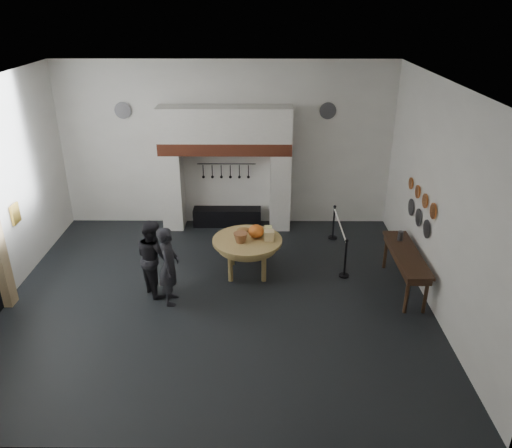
{
  "coord_description": "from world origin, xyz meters",
  "views": [
    {
      "loc": [
        0.9,
        -9.19,
        5.96
      ],
      "look_at": [
        0.83,
        0.84,
        1.35
      ],
      "focal_mm": 35.0,
      "sensor_mm": 36.0,
      "label": 1
    }
  ],
  "objects_px": {
    "iron_range": "(227,217)",
    "side_table": "(407,254)",
    "visitor_far": "(153,257)",
    "barrier_post_near": "(345,259)",
    "work_table": "(247,241)",
    "visitor_near": "(169,266)",
    "barrier_post_far": "(334,223)"
  },
  "relations": [
    {
      "from": "side_table",
      "to": "work_table",
      "type": "bearing_deg",
      "value": 168.93
    },
    {
      "from": "iron_range",
      "to": "side_table",
      "type": "height_order",
      "value": "side_table"
    },
    {
      "from": "barrier_post_far",
      "to": "visitor_near",
      "type": "bearing_deg",
      "value": -141.35
    },
    {
      "from": "iron_range",
      "to": "side_table",
      "type": "distance_m",
      "value": 5.33
    },
    {
      "from": "visitor_far",
      "to": "side_table",
      "type": "relative_size",
      "value": 0.77
    },
    {
      "from": "work_table",
      "to": "visitor_near",
      "type": "xyz_separation_m",
      "value": [
        -1.6,
        -1.23,
        0.03
      ]
    },
    {
      "from": "visitor_far",
      "to": "barrier_post_far",
      "type": "height_order",
      "value": "visitor_far"
    },
    {
      "from": "iron_range",
      "to": "visitor_far",
      "type": "distance_m",
      "value": 3.81
    },
    {
      "from": "iron_range",
      "to": "work_table",
      "type": "xyz_separation_m",
      "value": [
        0.63,
        -2.68,
        0.59
      ]
    },
    {
      "from": "iron_range",
      "to": "work_table",
      "type": "distance_m",
      "value": 2.81
    },
    {
      "from": "work_table",
      "to": "barrier_post_near",
      "type": "xyz_separation_m",
      "value": [
        2.25,
        -0.16,
        -0.39
      ]
    },
    {
      "from": "iron_range",
      "to": "side_table",
      "type": "bearing_deg",
      "value": -39.3
    },
    {
      "from": "work_table",
      "to": "barrier_post_far",
      "type": "bearing_deg",
      "value": 39.28
    },
    {
      "from": "visitor_near",
      "to": "visitor_far",
      "type": "distance_m",
      "value": 0.57
    },
    {
      "from": "barrier_post_far",
      "to": "visitor_far",
      "type": "bearing_deg",
      "value": -147.78
    },
    {
      "from": "iron_range",
      "to": "visitor_far",
      "type": "relative_size",
      "value": 1.12
    },
    {
      "from": "visitor_far",
      "to": "barrier_post_far",
      "type": "distance_m",
      "value": 5.04
    },
    {
      "from": "work_table",
      "to": "barrier_post_far",
      "type": "height_order",
      "value": "barrier_post_far"
    },
    {
      "from": "visitor_near",
      "to": "iron_range",
      "type": "bearing_deg",
      "value": -15.81
    },
    {
      "from": "work_table",
      "to": "visitor_near",
      "type": "bearing_deg",
      "value": -142.26
    },
    {
      "from": "iron_range",
      "to": "visitor_far",
      "type": "xyz_separation_m",
      "value": [
        -1.36,
        -3.51,
        0.6
      ]
    },
    {
      "from": "side_table",
      "to": "barrier_post_near",
      "type": "distance_m",
      "value": 1.39
    },
    {
      "from": "side_table",
      "to": "barrier_post_far",
      "type": "height_order",
      "value": "same"
    },
    {
      "from": "iron_range",
      "to": "visitor_far",
      "type": "bearing_deg",
      "value": -111.21
    },
    {
      "from": "work_table",
      "to": "visitor_near",
      "type": "distance_m",
      "value": 2.02
    },
    {
      "from": "visitor_near",
      "to": "barrier_post_far",
      "type": "height_order",
      "value": "visitor_near"
    },
    {
      "from": "visitor_near",
      "to": "visitor_far",
      "type": "bearing_deg",
      "value": 43.02
    },
    {
      "from": "visitor_far",
      "to": "barrier_post_near",
      "type": "relative_size",
      "value": 1.89
    },
    {
      "from": "iron_range",
      "to": "barrier_post_near",
      "type": "bearing_deg",
      "value": -44.49
    },
    {
      "from": "visitor_far",
      "to": "iron_range",
      "type": "bearing_deg",
      "value": -57.21
    },
    {
      "from": "visitor_far",
      "to": "barrier_post_far",
      "type": "xyz_separation_m",
      "value": [
        4.25,
        2.68,
        -0.4
      ]
    },
    {
      "from": "work_table",
      "to": "side_table",
      "type": "height_order",
      "value": "side_table"
    }
  ]
}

